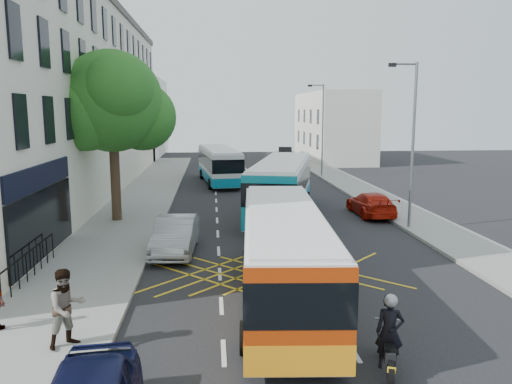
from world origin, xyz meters
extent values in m
plane|color=black|center=(0.00, 0.00, 0.00)|extent=(120.00, 120.00, 0.00)
cube|color=gray|center=(-8.50, 15.00, 0.07)|extent=(5.00, 70.00, 0.15)
cube|color=gray|center=(7.50, 15.00, 0.07)|extent=(3.00, 70.00, 0.15)
cube|color=beige|center=(-14.00, 24.50, 6.50)|extent=(8.00, 45.00, 13.00)
cube|color=black|center=(-9.95, 8.00, 3.40)|extent=(0.12, 7.00, 0.90)
cube|color=black|center=(-9.95, 8.00, 1.60)|extent=(0.12, 7.00, 2.60)
cube|color=silver|center=(-14.00, 55.00, 5.00)|extent=(8.00, 20.00, 10.00)
cube|color=silver|center=(11.00, 48.00, 4.00)|extent=(6.00, 18.00, 8.00)
cylinder|color=#382619|center=(-8.50, 15.00, 2.35)|extent=(0.50, 0.50, 4.40)
sphere|color=#205418|center=(-8.50, 15.00, 6.35)|extent=(5.20, 5.20, 5.20)
sphere|color=#205418|center=(-7.10, 15.80, 5.55)|extent=(3.60, 3.60, 3.60)
sphere|color=#205418|center=(-9.70, 14.40, 5.75)|extent=(3.80, 3.80, 3.80)
sphere|color=#205418|center=(-7.90, 13.70, 6.95)|extent=(3.40, 3.40, 3.40)
sphere|color=#205418|center=(-9.30, 16.10, 7.35)|extent=(3.20, 3.20, 3.20)
cylinder|color=slate|center=(6.30, 12.00, 4.15)|extent=(0.14, 0.14, 8.00)
cylinder|color=slate|center=(5.70, 12.00, 8.05)|extent=(1.20, 0.10, 0.10)
cube|color=black|center=(5.10, 12.00, 8.00)|extent=(0.35, 0.15, 0.18)
cylinder|color=slate|center=(6.30, 32.00, 4.15)|extent=(0.14, 0.14, 8.00)
cylinder|color=slate|center=(5.70, 32.00, 8.05)|extent=(1.20, 0.10, 0.10)
cube|color=black|center=(5.10, 32.00, 8.00)|extent=(0.35, 0.15, 0.18)
cube|color=silver|center=(-1.27, 3.23, 1.55)|extent=(3.07, 10.33, 2.45)
cube|color=silver|center=(-1.27, 3.23, 2.82)|extent=(2.87, 10.11, 0.11)
cube|color=black|center=(-1.27, 3.23, 1.90)|extent=(3.13, 10.40, 1.02)
cube|color=orange|center=(-1.27, 3.23, 0.69)|extent=(3.12, 10.39, 0.69)
cube|color=#B03309|center=(-1.64, -1.82, 1.57)|extent=(2.36, 0.28, 2.32)
cube|color=#FF0C0C|center=(-2.55, -1.76, 0.93)|extent=(0.25, 0.08, 0.25)
cube|color=#FF0C0C|center=(-0.74, -1.89, 0.93)|extent=(0.25, 0.08, 0.25)
cylinder|color=black|center=(-2.22, 6.09, 0.42)|extent=(0.32, 0.85, 0.83)
cylinder|color=black|center=(0.09, 5.92, 0.42)|extent=(0.32, 0.85, 0.83)
cylinder|color=black|center=(-2.68, -0.10, 0.42)|extent=(0.32, 0.85, 0.83)
cylinder|color=black|center=(-0.37, -0.27, 0.42)|extent=(0.32, 0.85, 0.83)
cube|color=silver|center=(0.47, 16.02, 1.69)|extent=(5.15, 11.38, 2.67)
cube|color=silver|center=(0.47, 16.02, 3.08)|extent=(4.90, 11.11, 0.12)
cube|color=black|center=(0.47, 16.02, 2.07)|extent=(5.22, 11.45, 1.11)
cube|color=#0D89A3|center=(0.47, 16.02, 0.76)|extent=(5.21, 11.44, 0.76)
cube|color=#0C8599|center=(-0.88, 10.66, 1.71)|extent=(2.51, 0.72, 2.52)
cube|color=#FF0C0C|center=(-1.86, 10.90, 1.01)|extent=(0.26, 0.12, 0.25)
cube|color=#FF0C0C|center=(0.10, 10.41, 1.01)|extent=(0.26, 0.12, 0.25)
cylinder|color=black|center=(-0.02, 19.26, 0.45)|extent=(0.49, 0.95, 0.91)
cylinder|color=black|center=(2.43, 18.64, 0.45)|extent=(0.49, 0.95, 0.91)
cylinder|color=black|center=(-1.67, 12.70, 0.45)|extent=(0.49, 0.95, 0.91)
cylinder|color=black|center=(0.78, 12.09, 0.45)|extent=(0.49, 0.95, 0.91)
cube|color=silver|center=(-2.88, 29.21, 1.54)|extent=(3.51, 10.33, 2.44)
cube|color=silver|center=(-2.88, 29.21, 2.81)|extent=(3.30, 10.11, 0.11)
cube|color=black|center=(-2.88, 29.21, 1.89)|extent=(3.58, 10.40, 1.01)
cube|color=#0C7A9C|center=(-2.88, 29.21, 0.69)|extent=(3.57, 10.39, 0.69)
cube|color=silver|center=(-2.27, 24.21, 1.57)|extent=(2.34, 0.38, 2.30)
cube|color=#FF0C0C|center=(-3.17, 24.10, 0.92)|extent=(0.26, 0.09, 0.25)
cube|color=#FF0C0C|center=(-1.38, 24.31, 0.92)|extent=(0.26, 0.09, 0.25)
cylinder|color=black|center=(-4.36, 31.82, 0.41)|extent=(0.36, 0.85, 0.83)
cylinder|color=black|center=(-2.07, 32.09, 0.41)|extent=(0.36, 0.85, 0.83)
cylinder|color=black|center=(-3.61, 25.69, 0.41)|extent=(0.36, 0.85, 0.83)
cylinder|color=black|center=(-1.33, 25.97, 0.41)|extent=(0.36, 0.85, 0.83)
cylinder|color=black|center=(0.29, -1.95, 0.32)|extent=(0.29, 0.64, 0.63)
cylinder|color=black|center=(0.70, -0.53, 0.32)|extent=(0.29, 0.64, 0.63)
cube|color=black|center=(0.49, -1.24, 0.61)|extent=(0.54, 1.20, 0.22)
cube|color=black|center=(0.56, -1.00, 0.79)|extent=(0.39, 0.50, 0.20)
cube|color=black|center=(0.43, -1.48, 0.74)|extent=(0.38, 0.55, 0.10)
cylinder|color=slate|center=(0.69, -0.58, 0.69)|extent=(0.18, 0.43, 0.83)
cylinder|color=slate|center=(0.64, -0.72, 1.04)|extent=(0.58, 0.20, 0.04)
cube|color=gold|center=(0.24, -2.12, 0.54)|extent=(0.18, 0.07, 0.13)
imported|color=black|center=(0.48, -1.29, 1.00)|extent=(0.71, 0.56, 1.70)
sphere|color=#99999E|center=(0.48, -1.29, 1.73)|extent=(0.30, 0.30, 0.30)
imported|color=#9A9DA1|center=(-4.98, 8.94, 0.75)|extent=(1.87, 4.64, 1.50)
imported|color=#B21607|center=(5.50, 15.57, 0.66)|extent=(1.92, 4.58, 1.32)
imported|color=#404348|center=(-2.53, 41.45, 0.58)|extent=(2.48, 4.41, 1.16)
imported|color=#ACAEB4|center=(5.31, 40.53, 0.70)|extent=(1.84, 4.18, 1.40)
imported|color=black|center=(5.50, 49.10, 0.75)|extent=(2.20, 4.75, 1.51)
imported|color=gray|center=(-7.00, 0.43, 1.13)|extent=(1.21, 1.18, 1.96)
camera|label=1|loc=(-3.41, -11.46, 5.88)|focal=35.00mm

